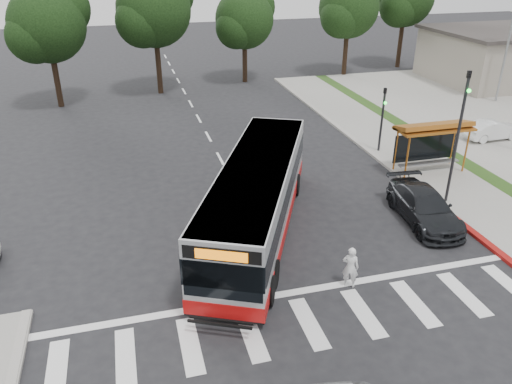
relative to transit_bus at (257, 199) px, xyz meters
name	(u,v)px	position (x,y,z in m)	size (l,w,h in m)	color
ground	(267,246)	(0.11, -1.23, -1.62)	(140.00, 140.00, 0.00)	black
sidewalk_east	(403,152)	(11.11, 6.77, -1.56)	(4.00, 40.00, 0.12)	gray
curb_east	(373,155)	(9.11, 6.77, -1.55)	(0.30, 40.00, 0.15)	#9E9991
curb_east_red	(481,239)	(9.11, -3.23, -1.54)	(0.32, 6.00, 0.15)	maroon
commercial_building	(512,57)	(30.11, 20.77, 0.58)	(14.00, 10.00, 4.40)	gray
crosswalk_ladder	(309,323)	(0.11, -6.23, -1.61)	(18.00, 2.60, 0.01)	silver
bus_shelter	(433,132)	(10.91, 3.87, 0.73)	(4.20, 1.60, 2.86)	#A45C1B
traffic_signal_ne_tall	(459,128)	(9.71, 0.26, 2.26)	(0.18, 0.37, 6.50)	black
traffic_signal_ne_short	(383,113)	(9.71, 7.26, 0.86)	(0.18, 0.37, 4.00)	black
lot_light_mid	(512,26)	(24.11, 14.77, 4.29)	(1.90, 0.35, 9.01)	gray
tree_ne_a	(349,6)	(16.19, 26.83, 4.77)	(6.16, 5.74, 9.30)	black
tree_north_a	(155,8)	(-1.81, 24.84, 5.30)	(6.60, 6.15, 10.17)	black
tree_north_b	(245,18)	(6.18, 26.83, 4.04)	(5.72, 5.33, 8.43)	black
tree_north_c	(48,23)	(-9.81, 22.83, 4.67)	(6.16, 5.74, 9.30)	black
transit_bus	(257,199)	(0.00, 0.00, 0.00)	(2.72, 12.54, 3.24)	#B6B9BB
pedestrian	(350,267)	(2.27, -4.68, -0.79)	(0.61, 0.40, 1.66)	silver
dark_sedan	(424,207)	(7.61, -1.03, -0.89)	(2.05, 5.04, 1.46)	black
parked_car_1	(493,130)	(17.78, 7.24, -0.89)	(1.33, 3.80, 1.25)	white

